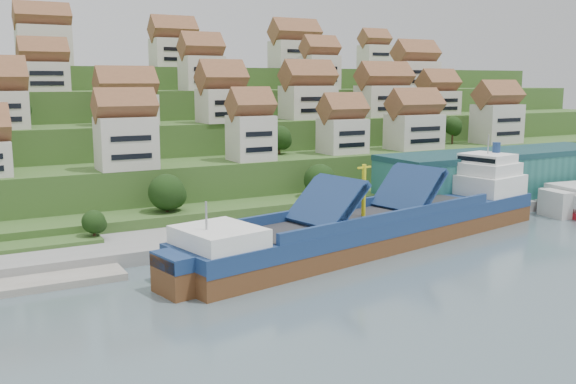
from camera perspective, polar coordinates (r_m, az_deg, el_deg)
ground at (r=104.99m, az=5.44°, el=-5.29°), size 300.00×300.00×0.00m
quay at (r=128.00m, az=9.13°, el=-2.11°), size 180.00×14.00×2.20m
hillside at (r=196.56m, az=-11.69°, el=4.77°), size 260.00×128.00×31.00m
hillside_village at (r=156.02m, az=-6.09°, el=8.68°), size 161.07×63.01×29.71m
hillside_trees at (r=139.10m, az=-7.42°, el=5.34°), size 139.65×62.10×30.69m
warehouse at (r=149.84m, az=18.46°, el=1.61°), size 60.00×15.00×10.00m
flagpole at (r=121.92m, az=9.93°, el=0.04°), size 1.28×0.16×8.00m
cargo_ship at (r=110.16m, az=8.83°, el=-2.92°), size 76.67×26.46×16.79m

